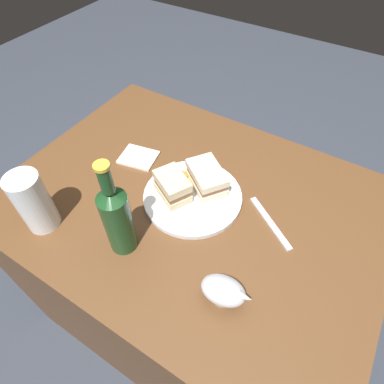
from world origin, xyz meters
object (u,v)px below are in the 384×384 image
(sandwich_half_left, at_px, (207,178))
(cider_bottle, at_px, (117,218))
(pint_glass, at_px, (35,205))
(plate, at_px, (193,197))
(fork, at_px, (270,223))
(sandwich_half_right, at_px, (172,187))
(napkin, at_px, (139,157))
(gravy_boat, at_px, (224,291))

(sandwich_half_left, xyz_separation_m, cider_bottle, (0.08, 0.27, 0.07))
(pint_glass, distance_m, cider_bottle, 0.23)
(plate, distance_m, fork, 0.22)
(fork, bearing_deg, sandwich_half_right, -131.83)
(plate, height_order, fork, plate)
(sandwich_half_left, bearing_deg, plate, 75.42)
(sandwich_half_right, relative_size, fork, 0.68)
(plate, distance_m, napkin, 0.24)
(cider_bottle, bearing_deg, fork, -139.01)
(cider_bottle, distance_m, napkin, 0.33)
(cider_bottle, height_order, napkin, cider_bottle)
(sandwich_half_right, height_order, fork, sandwich_half_right)
(sandwich_half_right, height_order, napkin, sandwich_half_right)
(napkin, height_order, fork, napkin)
(gravy_boat, xyz_separation_m, cider_bottle, (0.28, 0.00, 0.07))
(plate, bearing_deg, fork, -171.29)
(gravy_boat, bearing_deg, napkin, -30.72)
(gravy_boat, height_order, napkin, gravy_boat)
(sandwich_half_left, distance_m, cider_bottle, 0.29)
(plate, distance_m, sandwich_half_right, 0.07)
(pint_glass, distance_m, gravy_boat, 0.50)
(gravy_boat, distance_m, fork, 0.25)
(napkin, xyz_separation_m, fork, (-0.45, 0.02, -0.00))
(gravy_boat, distance_m, cider_bottle, 0.29)
(plate, relative_size, sandwich_half_left, 1.87)
(fork, bearing_deg, sandwich_half_left, -150.36)
(sandwich_half_right, bearing_deg, plate, -147.83)
(sandwich_half_left, height_order, fork, sandwich_half_left)
(sandwich_half_right, bearing_deg, napkin, -23.13)
(pint_glass, xyz_separation_m, cider_bottle, (-0.22, -0.06, 0.04))
(gravy_boat, distance_m, napkin, 0.51)
(plate, relative_size, gravy_boat, 2.33)
(sandwich_half_right, height_order, gravy_boat, sandwich_half_right)
(fork, bearing_deg, napkin, -147.13)
(sandwich_half_left, xyz_separation_m, gravy_boat, (-0.19, 0.26, -0.01))
(sandwich_half_left, relative_size, sandwich_half_right, 1.20)
(napkin, distance_m, fork, 0.45)
(pint_glass, bearing_deg, plate, -136.34)
(pint_glass, height_order, napkin, pint_glass)
(cider_bottle, bearing_deg, gravy_boat, -178.98)
(plate, distance_m, pint_glass, 0.40)
(sandwich_half_left, xyz_separation_m, napkin, (0.24, 0.00, -0.04))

